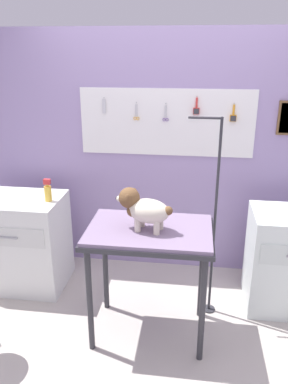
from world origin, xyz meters
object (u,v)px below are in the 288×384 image
object	(u,v)px
counter_left	(21,242)
detangler_spray	(48,192)
dog	(143,208)
grooming_arm	(213,228)
grooming_table	(149,241)

from	to	relation	value
counter_left	detangler_spray	world-z (taller)	detangler_spray
dog	detangler_spray	bearing A→B (deg)	150.18
grooming_arm	grooming_table	bearing A→B (deg)	-145.18
grooming_table	grooming_arm	xyz separation A→B (m)	(0.47, 0.33, -0.03)
grooming_table	dog	bearing A→B (deg)	-153.80
grooming_table	detangler_spray	size ratio (longest dim) A/B	4.60
grooming_table	counter_left	xyz separation A→B (m)	(-1.26, 0.52, -0.37)
grooming_table	counter_left	distance (m)	1.41
grooming_arm	detangler_spray	world-z (taller)	grooming_arm
detangler_spray	dog	bearing A→B (deg)	-29.82
grooming_table	dog	world-z (taller)	dog
counter_left	detangler_spray	distance (m)	0.61
grooming_arm	detangler_spray	size ratio (longest dim) A/B	8.30
grooming_arm	detangler_spray	xyz separation A→B (m)	(-1.42, 0.17, 0.18)
dog	grooming_arm	bearing A→B (deg)	34.13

